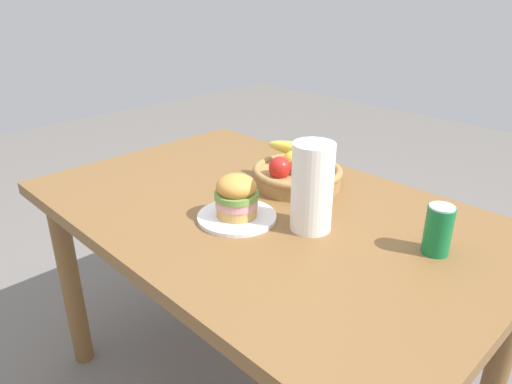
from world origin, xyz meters
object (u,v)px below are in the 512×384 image
object	(u,v)px
sandwich	(238,196)
fruit_basket	(297,172)
plate	(238,217)
paper_towel_roll	(312,188)
soda_can	(438,230)

from	to	relation	value
sandwich	fruit_basket	size ratio (longest dim) A/B	0.42
plate	sandwich	xyz separation A→B (m)	(0.00, 0.00, 0.07)
fruit_basket	paper_towel_roll	world-z (taller)	paper_towel_roll
plate	sandwich	bearing A→B (deg)	0.00
fruit_basket	plate	bearing A→B (deg)	-81.29
sandwich	fruit_basket	xyz separation A→B (m)	(-0.05, 0.30, -0.03)
fruit_basket	sandwich	bearing A→B (deg)	-81.29
plate	fruit_basket	size ratio (longest dim) A/B	0.77
sandwich	paper_towel_roll	size ratio (longest dim) A/B	0.51
sandwich	paper_towel_roll	xyz separation A→B (m)	(0.17, 0.10, 0.05)
soda_can	sandwich	bearing A→B (deg)	-154.10
paper_towel_roll	plate	bearing A→B (deg)	-149.60
plate	soda_can	bearing A→B (deg)	25.90
sandwich	soda_can	size ratio (longest dim) A/B	0.97
sandwich	paper_towel_roll	distance (m)	0.21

